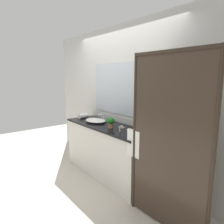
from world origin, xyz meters
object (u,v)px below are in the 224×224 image
at_px(faucet, 103,118).
at_px(rolled_towel_near_edge, 83,116).
at_px(sink_basin, 96,120).
at_px(soap_dish, 122,127).
at_px(potted_plant, 110,122).
at_px(amenity_bottle_lotion, 120,129).
at_px(amenity_bottle_conditioner, 140,127).

bearing_deg(faucet, rolled_towel_near_edge, -159.32).
bearing_deg(sink_basin, soap_dish, 9.42).
relative_size(potted_plant, amenity_bottle_lotion, 1.70).
relative_size(potted_plant, amenity_bottle_conditioner, 1.79).
distance_m(sink_basin, amenity_bottle_lotion, 0.79).
relative_size(amenity_bottle_conditioner, rolled_towel_near_edge, 0.53).
height_order(potted_plant, rolled_towel_near_edge, potted_plant).
bearing_deg(amenity_bottle_conditioner, soap_dish, -157.46).
relative_size(amenity_bottle_lotion, amenity_bottle_conditioner, 1.05).
relative_size(soap_dish, rolled_towel_near_edge, 0.54).
height_order(soap_dish, amenity_bottle_lotion, amenity_bottle_lotion).
bearing_deg(potted_plant, soap_dish, 54.70).
bearing_deg(soap_dish, sink_basin, -170.58).
distance_m(amenity_bottle_lotion, rolled_towel_near_edge, 1.24).
distance_m(faucet, potted_plant, 0.55).
bearing_deg(rolled_towel_near_edge, amenity_bottle_lotion, -4.64).
distance_m(sink_basin, amenity_bottle_conditioner, 0.92).
height_order(sink_basin, amenity_bottle_lotion, amenity_bottle_lotion).
bearing_deg(amenity_bottle_lotion, potted_plant, 170.42).
xyz_separation_m(amenity_bottle_lotion, rolled_towel_near_edge, (-1.23, 0.10, -0.00)).
bearing_deg(amenity_bottle_conditioner, amenity_bottle_lotion, -108.71).
distance_m(potted_plant, soap_dish, 0.20).
xyz_separation_m(amenity_bottle_conditioner, rolled_towel_near_edge, (-1.34, -0.22, 0.00)).
bearing_deg(potted_plant, faucet, 156.53).
bearing_deg(potted_plant, amenity_bottle_conditioner, 34.36).
relative_size(potted_plant, soap_dish, 1.74).
distance_m(potted_plant, amenity_bottle_conditioner, 0.48).
distance_m(amenity_bottle_lotion, amenity_bottle_conditioner, 0.33).
height_order(amenity_bottle_conditioner, rolled_towel_near_edge, amenity_bottle_conditioner).
height_order(sink_basin, faucet, faucet).
bearing_deg(soap_dish, amenity_bottle_lotion, -47.71).
height_order(sink_basin, potted_plant, potted_plant).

